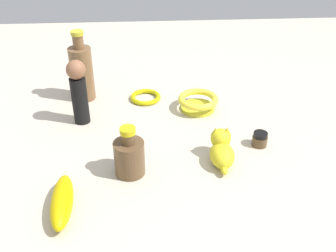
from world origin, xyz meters
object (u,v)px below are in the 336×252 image
cat_figurine (222,149)px  banana (62,202)px  person_figure_adult (79,90)px  bangle (145,97)px  bottle_short (129,156)px  nail_polish_jar (260,139)px  bowl (198,102)px  bottle_tall (82,72)px

cat_figurine → banana: bearing=-157.8°
person_figure_adult → cat_figurine: person_figure_adult is taller
bangle → cat_figurine: bearing=-60.7°
bottle_short → cat_figurine: size_ratio=1.03×
nail_polish_jar → bowl: size_ratio=0.33×
bottle_short → person_figure_adult: 0.29m
cat_figurine → banana: cat_figurine is taller
cat_figurine → banana: (-0.37, -0.15, -0.01)m
nail_polish_jar → banana: banana is taller
nail_polish_jar → bottle_short: 0.36m
banana → bottle_short: bearing=-53.6°
nail_polish_jar → person_figure_adult: (-0.49, 0.15, 0.08)m
bottle_short → person_figure_adult: person_figure_adult is taller
bowl → bottle_tall: (-0.36, 0.09, 0.07)m
cat_figurine → banana: 0.40m
bottle_short → bottle_tall: size_ratio=0.58×
bottle_short → banana: bottle_short is taller
nail_polish_jar → bowl: bearing=125.5°
person_figure_adult → banana: size_ratio=1.14×
person_figure_adult → bangle: bearing=33.3°
cat_figurine → bangle: size_ratio=1.29×
bottle_tall → bangle: bottle_tall is taller
bowl → cat_figurine: size_ratio=0.97×
person_figure_adult → bowl: (0.35, 0.05, -0.08)m
bangle → bottle_short: bearing=-96.6°
cat_figurine → person_figure_adult: bearing=150.5°
cat_figurine → bowl: bearing=96.0°
bottle_short → bowl: bearing=55.3°
person_figure_adult → cat_figurine: 0.43m
banana → cat_figurine: bearing=-71.2°
person_figure_adult → cat_figurine: (0.37, -0.21, -0.07)m
bottle_tall → banana: bottle_tall is taller
person_figure_adult → cat_figurine: size_ratio=1.53×
nail_polish_jar → person_figure_adult: person_figure_adult is taller
person_figure_adult → banana: person_figure_adult is taller
nail_polish_jar → bangle: bearing=138.0°
bowl → bottle_tall: size_ratio=0.55×
bottle_short → cat_figurine: bearing=8.0°
bangle → bowl: bearing=-24.6°
cat_figurine → bottle_short: bearing=-172.0°
bottle_short → banana: bearing=-140.2°
bowl → banana: 0.54m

